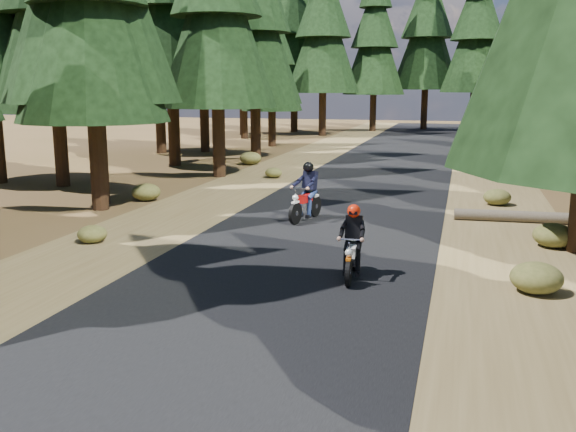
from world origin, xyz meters
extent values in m
plane|color=#49381A|center=(0.00, 0.00, 0.00)|extent=(120.00, 120.00, 0.00)
cube|color=black|center=(0.00, 5.00, 0.01)|extent=(6.00, 100.00, 0.01)
cube|color=brown|center=(-4.60, 5.00, 0.00)|extent=(3.20, 100.00, 0.01)
cube|color=brown|center=(4.60, 5.00, 0.00)|extent=(3.20, 100.00, 0.01)
cylinder|color=black|center=(-7.26, 6.17, 2.67)|extent=(0.51, 0.51, 5.34)
cone|color=black|center=(-7.26, 6.17, 6.01)|extent=(4.54, 4.54, 6.68)
cylinder|color=black|center=(-7.70, 6.96, 3.21)|extent=(0.56, 0.56, 6.43)
cylinder|color=black|center=(-11.13, 9.93, 2.78)|extent=(0.52, 0.52, 5.56)
cone|color=black|center=(-11.13, 9.93, 6.26)|extent=(4.73, 4.73, 6.95)
cylinder|color=black|center=(-6.35, 13.89, 2.86)|extent=(0.53, 0.53, 5.72)
cone|color=black|center=(-6.35, 13.89, 6.43)|extent=(4.86, 4.86, 7.15)
cylinder|color=black|center=(6.98, 14.07, 2.25)|extent=(0.48, 0.48, 4.51)
cone|color=black|center=(6.98, 14.07, 5.07)|extent=(3.83, 3.83, 5.64)
cylinder|color=black|center=(-9.76, 16.85, 3.18)|extent=(0.55, 0.55, 6.37)
cone|color=black|center=(-9.76, 16.85, 7.16)|extent=(5.41, 5.41, 7.96)
cylinder|color=black|center=(-7.00, 20.76, 2.82)|extent=(0.53, 0.53, 5.64)
cone|color=black|center=(-7.00, 20.76, 6.34)|extent=(4.79, 4.79, 7.05)
cylinder|color=black|center=(6.93, 19.74, 2.91)|extent=(0.53, 0.53, 5.83)
cone|color=black|center=(6.93, 19.74, 6.56)|extent=(4.95, 4.95, 7.29)
cylinder|color=black|center=(-10.86, 23.22, 2.72)|extent=(0.52, 0.52, 5.45)
cone|color=black|center=(-10.86, 23.22, 6.13)|extent=(4.63, 4.63, 6.81)
cylinder|color=black|center=(-8.12, 27.46, 2.21)|extent=(0.48, 0.48, 4.42)
cone|color=black|center=(-8.12, 27.46, 4.97)|extent=(3.76, 3.76, 5.52)
cone|color=black|center=(-8.12, 27.46, 6.96)|extent=(2.87, 2.87, 3.98)
cylinder|color=black|center=(8.34, 28.41, 2.88)|extent=(0.53, 0.53, 5.76)
cone|color=black|center=(8.34, 28.41, 6.48)|extent=(4.90, 4.90, 7.21)
cylinder|color=black|center=(-11.79, 32.77, 2.37)|extent=(0.49, 0.49, 4.75)
cone|color=black|center=(-11.79, 32.77, 5.34)|extent=(4.04, 4.04, 5.93)
cone|color=black|center=(-11.79, 32.77, 7.48)|extent=(3.09, 3.09, 4.27)
cylinder|color=black|center=(-13.00, 22.00, 3.20)|extent=(0.56, 0.56, 6.40)
cone|color=black|center=(-13.00, 22.00, 7.20)|extent=(5.44, 5.44, 8.00)
cylinder|color=black|center=(-7.00, 37.00, 3.20)|extent=(0.56, 0.56, 6.40)
cone|color=black|center=(-7.00, 37.00, 7.20)|extent=(5.44, 5.44, 8.00)
cylinder|color=black|center=(7.00, 37.00, 3.00)|extent=(0.54, 0.54, 6.00)
cone|color=black|center=(7.00, 37.00, 6.75)|extent=(5.10, 5.10, 7.50)
cylinder|color=black|center=(-10.00, 40.00, 3.40)|extent=(0.57, 0.57, 6.80)
cone|color=black|center=(-10.00, 40.00, 7.65)|extent=(5.78, 5.78, 8.50)
cylinder|color=black|center=(10.00, 40.00, 3.20)|extent=(0.56, 0.56, 6.40)
cone|color=black|center=(10.00, 40.00, 7.20)|extent=(5.44, 5.44, 8.00)
cylinder|color=black|center=(-4.00, 43.00, 3.00)|extent=(0.54, 0.54, 6.00)
cone|color=black|center=(-4.00, 43.00, 6.75)|extent=(5.10, 5.10, 7.50)
cone|color=black|center=(-4.00, 43.00, 9.45)|extent=(3.90, 3.90, 5.40)
cylinder|color=black|center=(4.00, 43.00, 3.20)|extent=(0.56, 0.56, 6.40)
cone|color=black|center=(4.00, 43.00, 7.20)|extent=(5.44, 5.44, 8.00)
cone|color=black|center=(4.00, 43.00, 10.08)|extent=(4.16, 4.16, 5.76)
cylinder|color=black|center=(0.00, 46.00, 3.40)|extent=(0.57, 0.57, 6.80)
cone|color=black|center=(0.00, 46.00, 7.65)|extent=(5.78, 5.78, 8.50)
cone|color=black|center=(0.00, 46.00, 10.71)|extent=(4.42, 4.42, 6.12)
cylinder|color=black|center=(-13.00, 36.00, 2.80)|extent=(0.52, 0.52, 5.60)
cone|color=black|center=(-13.00, 36.00, 6.30)|extent=(4.76, 4.76, 7.00)
cone|color=black|center=(-13.00, 36.00, 8.82)|extent=(3.64, 3.64, 5.04)
cylinder|color=#4C4233|center=(6.11, 7.62, 0.16)|extent=(5.70, 0.61, 0.32)
ellipsoid|color=#474C1E|center=(-4.07, 14.14, 0.21)|extent=(0.70, 0.70, 0.42)
ellipsoid|color=#474C1E|center=(4.54, 10.13, 0.26)|extent=(0.86, 0.86, 0.52)
ellipsoid|color=#474C1E|center=(-6.62, 7.92, 0.29)|extent=(0.95, 0.95, 0.57)
ellipsoid|color=#474C1E|center=(5.57, 4.81, 0.29)|extent=(0.95, 0.95, 0.57)
ellipsoid|color=#474C1E|center=(4.84, 1.09, 0.28)|extent=(0.95, 0.95, 0.57)
ellipsoid|color=#474C1E|center=(5.80, 20.66, 0.24)|extent=(0.81, 0.81, 0.49)
ellipsoid|color=#474C1E|center=(-5.15, 2.33, 0.21)|extent=(0.71, 0.71, 0.42)
ellipsoid|color=#474C1E|center=(-6.42, 18.14, 0.31)|extent=(1.03, 1.03, 0.62)
cube|color=black|center=(1.42, 1.05, 0.99)|extent=(0.34, 0.22, 0.47)
sphere|color=red|center=(1.42, 1.05, 1.34)|extent=(0.28, 0.28, 0.26)
cube|color=black|center=(-0.77, 6.19, 1.12)|extent=(0.41, 0.31, 0.53)
sphere|color=black|center=(-0.77, 6.19, 1.50)|extent=(0.36, 0.36, 0.30)
camera|label=1|loc=(3.41, -10.99, 3.74)|focal=40.00mm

